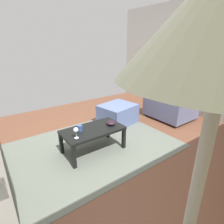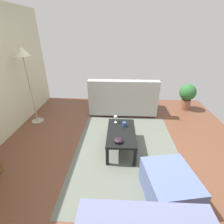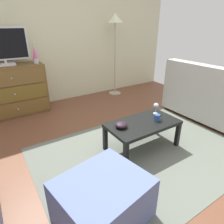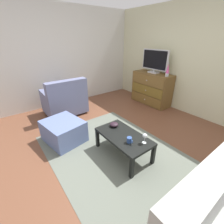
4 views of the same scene
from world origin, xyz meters
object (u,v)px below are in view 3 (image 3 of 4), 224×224
(dresser, at_px, (13,91))
(bowl_decorative, at_px, (121,125))
(tv, at_px, (2,46))
(standing_lamp, at_px, (115,26))
(coffee_table, at_px, (143,126))
(ottoman, at_px, (103,200))
(wine_glass, at_px, (156,106))
(mug, at_px, (157,117))
(couch_large, at_px, (217,100))
(lava_lamp, at_px, (35,55))

(dresser, xyz_separation_m, bowl_decorative, (0.90, -2.05, -0.03))
(tv, distance_m, standing_lamp, 2.18)
(coffee_table, relative_size, ottoman, 1.32)
(wine_glass, height_order, ottoman, wine_glass)
(bowl_decorative, height_order, ottoman, bowl_decorative)
(coffee_table, distance_m, wine_glass, 0.38)
(coffee_table, relative_size, standing_lamp, 0.54)
(dresser, bearing_deg, ottoman, -84.89)
(coffee_table, height_order, mug, mug)
(mug, relative_size, standing_lamp, 0.07)
(mug, distance_m, couch_large, 1.39)
(bowl_decorative, bearing_deg, ottoman, -134.47)
(dresser, xyz_separation_m, couch_large, (2.79, -2.15, -0.08))
(tv, height_order, coffee_table, tv)
(dresser, relative_size, standing_lamp, 0.65)
(lava_lamp, height_order, coffee_table, lava_lamp)
(mug, bearing_deg, dresser, 123.04)
(mug, height_order, couch_large, couch_large)
(bowl_decorative, distance_m, ottoman, 0.97)
(dresser, bearing_deg, lava_lamp, -5.36)
(tv, distance_m, coffee_table, 2.60)
(mug, bearing_deg, standing_lamp, 70.46)
(tv, bearing_deg, bowl_decorative, -66.26)
(coffee_table, xyz_separation_m, wine_glass, (0.33, 0.11, 0.17))
(lava_lamp, height_order, ottoman, lava_lamp)
(coffee_table, height_order, ottoman, ottoman)
(mug, xyz_separation_m, bowl_decorative, (-0.50, 0.10, -0.01))
(tv, relative_size, coffee_table, 0.86)
(bowl_decorative, bearing_deg, tv, 113.74)
(dresser, height_order, ottoman, dresser)
(mug, bearing_deg, coffee_table, 163.79)
(lava_lamp, distance_m, bowl_decorative, 2.15)
(dresser, distance_m, couch_large, 3.52)
(dresser, height_order, wine_glass, dresser)
(wine_glass, distance_m, couch_large, 1.27)
(bowl_decorative, bearing_deg, couch_large, -2.82)
(couch_large, bearing_deg, mug, -179.64)
(couch_large, xyz_separation_m, standing_lamp, (-0.64, 2.10, 1.11))
(dresser, height_order, standing_lamp, standing_lamp)
(lava_lamp, bearing_deg, dresser, 174.64)
(tv, bearing_deg, ottoman, -84.73)
(coffee_table, relative_size, bowl_decorative, 6.15)
(dresser, distance_m, mug, 2.57)
(tv, relative_size, mug, 7.01)
(coffee_table, height_order, couch_large, couch_large)
(couch_large, relative_size, standing_lamp, 1.00)
(mug, distance_m, ottoman, 1.31)
(wine_glass, height_order, couch_large, couch_large)
(coffee_table, bearing_deg, tv, 119.93)
(mug, relative_size, couch_large, 0.07)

